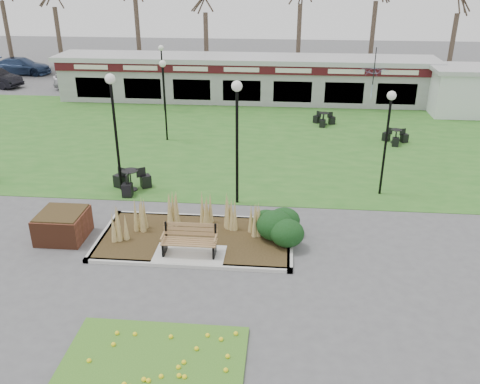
# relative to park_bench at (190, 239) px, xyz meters

# --- Properties ---
(ground) EXTENTS (100.00, 100.00, 0.00)m
(ground) POSITION_rel_park_bench_xyz_m (0.00, -0.25, -0.59)
(ground) COLOR #515154
(ground) RESTS_ON ground
(lawn) EXTENTS (34.00, 16.00, 0.02)m
(lawn) POSITION_rel_park_bench_xyz_m (0.00, 11.75, -0.58)
(lawn) COLOR #2A6720
(lawn) RESTS_ON ground
(flower_bed) EXTENTS (4.20, 3.00, 0.16)m
(flower_bed) POSITION_rel_park_bench_xyz_m (0.00, -4.85, -0.52)
(flower_bed) COLOR #357020
(flower_bed) RESTS_ON ground
(planting_bed) EXTENTS (6.75, 3.40, 1.27)m
(planting_bed) POSITION_rel_park_bench_xyz_m (1.27, 1.10, -0.22)
(planting_bed) COLOR #2E2412
(planting_bed) RESTS_ON ground
(park_bench) EXTENTS (1.70, 0.66, 0.93)m
(park_bench) POSITION_rel_park_bench_xyz_m (0.00, 0.00, 0.00)
(park_bench) COLOR olive
(park_bench) RESTS_ON ground
(brick_planter) EXTENTS (1.50, 1.50, 0.95)m
(brick_planter) POSITION_rel_park_bench_xyz_m (-4.40, 0.75, -0.11)
(brick_planter) COLOR brown
(brick_planter) RESTS_ON ground
(food_pavilion) EXTENTS (24.60, 3.40, 2.90)m
(food_pavilion) POSITION_rel_park_bench_xyz_m (0.00, 19.71, 0.89)
(food_pavilion) COLOR gray
(food_pavilion) RESTS_ON ground
(service_hut) EXTENTS (4.40, 3.40, 2.83)m
(service_hut) POSITION_rel_park_bench_xyz_m (13.50, 17.75, 0.86)
(service_hut) COLOR silver
(service_hut) RESTS_ON ground
(lamp_post_near_left) EXTENTS (0.39, 0.39, 4.68)m
(lamp_post_near_left) POSITION_rel_park_bench_xyz_m (-3.67, 4.73, 2.82)
(lamp_post_near_left) COLOR black
(lamp_post_near_left) RESTS_ON ground
(lamp_post_near_right) EXTENTS (0.39, 0.39, 4.68)m
(lamp_post_near_right) POSITION_rel_park_bench_xyz_m (1.09, 3.98, 2.82)
(lamp_post_near_right) COLOR black
(lamp_post_near_right) RESTS_ON ground
(lamp_post_mid_left) EXTENTS (0.34, 0.34, 4.07)m
(lamp_post_mid_left) POSITION_rel_park_bench_xyz_m (-3.24, 11.13, 2.38)
(lamp_post_mid_left) COLOR black
(lamp_post_mid_left) RESTS_ON ground
(lamp_post_mid_right) EXTENTS (0.34, 0.34, 4.13)m
(lamp_post_mid_right) POSITION_rel_park_bench_xyz_m (6.65, 5.29, 2.42)
(lamp_post_mid_right) COLOR black
(lamp_post_mid_right) RESTS_ON ground
(lamp_post_far_left) EXTENTS (0.33, 0.33, 3.96)m
(lamp_post_far_left) POSITION_rel_park_bench_xyz_m (-4.66, 16.75, 2.30)
(lamp_post_far_left) COLOR black
(lamp_post_far_left) RESTS_ON ground
(bistro_set_b) EXTENTS (1.59, 1.42, 0.84)m
(bistro_set_b) POSITION_rel_park_bench_xyz_m (-3.28, 4.75, -0.29)
(bistro_set_b) COLOR black
(bistro_set_b) RESTS_ON ground
(bistro_set_c) EXTENTS (1.31, 1.24, 0.71)m
(bistro_set_c) POSITION_rel_park_bench_xyz_m (8.41, 11.70, -0.33)
(bistro_set_c) COLOR black
(bistro_set_c) RESTS_ON ground
(bistro_set_d) EXTENTS (1.26, 1.22, 0.68)m
(bistro_set_d) POSITION_rel_park_bench_xyz_m (4.98, 14.59, -0.34)
(bistro_set_d) COLOR black
(bistro_set_d) RESTS_ON ground
(patio_umbrella) EXTENTS (2.43, 2.47, 2.75)m
(patio_umbrella) POSITION_rel_park_bench_xyz_m (8.00, 17.75, 1.16)
(patio_umbrella) COLOR black
(patio_umbrella) RESTS_ON ground
(car_silver) EXTENTS (4.30, 2.39, 1.38)m
(car_silver) POSITION_rel_park_bench_xyz_m (-11.93, 22.29, 0.10)
(car_silver) COLOR #ABABB0
(car_silver) RESTS_ON ground
(car_blue) EXTENTS (4.67, 1.92, 1.35)m
(car_blue) POSITION_rel_park_bench_xyz_m (-18.84, 26.75, 0.09)
(car_blue) COLOR navy
(car_blue) RESTS_ON ground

